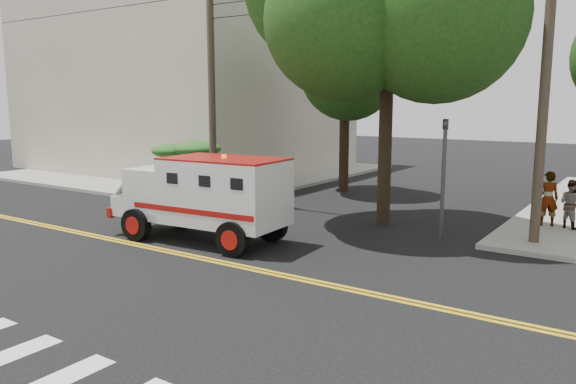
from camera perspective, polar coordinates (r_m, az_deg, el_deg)
The scene contains 13 objects.
ground at distance 14.63m, azimuth -6.66°, elevation -7.17°, with size 100.00×100.00×0.00m, color black.
sidewalk_nw at distance 33.36m, azimuth -9.14°, elevation 2.16°, with size 17.00×17.00×0.15m, color gray.
building_left at distance 35.59m, azimuth -10.07°, elevation 10.76°, with size 16.00×14.00×10.00m, color #B0A590.
utility_pole_left at distance 22.25m, azimuth -7.76°, elevation 10.14°, with size 0.28×0.28×9.00m, color #382D23.
utility_pole_right at distance 17.05m, azimuth 24.64°, elevation 9.70°, with size 0.28×0.28×9.00m, color #382D23.
tree_main at distance 18.57m, azimuth 11.14°, elevation 18.63°, with size 6.08×5.70×9.85m.
tree_left at distance 25.40m, azimuth 6.27°, elevation 12.83°, with size 4.48×4.20×7.70m.
traffic_signal at distance 17.18m, azimuth 15.55°, elevation 2.58°, with size 0.15×0.18×3.60m.
accessibility_sign at distance 22.94m, azimuth -8.42°, elevation 2.25°, with size 0.45×0.10×2.02m.
palm_planter at distance 24.08m, azimuth -9.89°, elevation 3.21°, with size 3.52×2.63×2.36m.
armored_truck at distance 16.62m, azimuth -8.43°, elevation -0.16°, with size 5.66×2.56×2.52m.
pedestrian_a at distance 19.74m, azimuth 24.89°, elevation -0.61°, with size 0.65×0.42×1.77m, color gray.
pedestrian_b at distance 19.72m, azimuth 26.81°, elevation -1.09°, with size 0.75×0.59×1.55m, color gray.
Camera 1 is at (9.21, -10.60, 4.12)m, focal length 35.00 mm.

